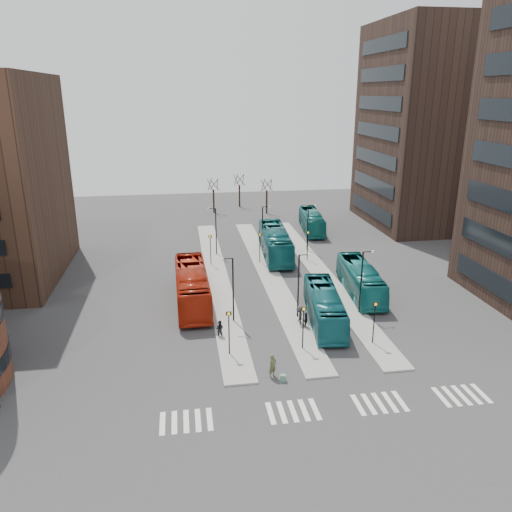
{
  "coord_description": "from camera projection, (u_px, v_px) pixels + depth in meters",
  "views": [
    {
      "loc": [
        -7.68,
        -23.36,
        20.05
      ],
      "look_at": [
        -0.74,
        21.78,
        5.0
      ],
      "focal_mm": 35.0,
      "sensor_mm": 36.0,
      "label": 1
    }
  ],
  "objects": [
    {
      "name": "ground",
      "position": [
        325.0,
        450.0,
        29.31
      ],
      "size": [
        160.0,
        160.0,
        0.0
      ],
      "primitive_type": "plane",
      "color": "#303033",
      "rests_on": "ground"
    },
    {
      "name": "island_left",
      "position": [
        217.0,
        276.0,
        56.87
      ],
      "size": [
        2.5,
        45.0,
        0.15
      ],
      "primitive_type": "cube",
      "color": "gray",
      "rests_on": "ground"
    },
    {
      "name": "island_mid",
      "position": [
        269.0,
        273.0,
        57.74
      ],
      "size": [
        2.5,
        45.0,
        0.15
      ],
      "primitive_type": "cube",
      "color": "gray",
      "rests_on": "ground"
    },
    {
      "name": "island_right",
      "position": [
        319.0,
        271.0,
        58.6
      ],
      "size": [
        2.5,
        45.0,
        0.15
      ],
      "primitive_type": "cube",
      "color": "gray",
      "rests_on": "ground"
    },
    {
      "name": "suitcase",
      "position": [
        283.0,
        378.0,
        36.25
      ],
      "size": [
        0.47,
        0.41,
        0.52
      ],
      "primitive_type": "cube",
      "rotation": [
        0.0,
        0.0,
        -0.21
      ],
      "color": "#19468D",
      "rests_on": "ground"
    },
    {
      "name": "red_bus",
      "position": [
        192.0,
        286.0,
        49.34
      ],
      "size": [
        3.27,
        13.0,
        3.6
      ],
      "primitive_type": "imported",
      "rotation": [
        0.0,
        0.0,
        0.02
      ],
      "color": "#AB210D",
      "rests_on": "ground"
    },
    {
      "name": "teal_bus_a",
      "position": [
        324.0,
        306.0,
        45.28
      ],
      "size": [
        4.02,
        11.25,
        3.07
      ],
      "primitive_type": "imported",
      "rotation": [
        0.0,
        0.0,
        -0.13
      ],
      "color": "#156069",
      "rests_on": "ground"
    },
    {
      "name": "teal_bus_b",
      "position": [
        275.0,
        243.0,
        63.46
      ],
      "size": [
        3.92,
        13.27,
        3.65
      ],
      "primitive_type": "imported",
      "rotation": [
        0.0,
        0.0,
        -0.07
      ],
      "color": "#135C60",
      "rests_on": "ground"
    },
    {
      "name": "teal_bus_c",
      "position": [
        360.0,
        280.0,
        51.66
      ],
      "size": [
        3.64,
        11.43,
        3.13
      ],
      "primitive_type": "imported",
      "rotation": [
        0.0,
        0.0,
        -0.09
      ],
      "color": "#166F6F",
      "rests_on": "ground"
    },
    {
      "name": "teal_bus_d",
      "position": [
        312.0,
        221.0,
        74.97
      ],
      "size": [
        3.74,
        11.16,
        3.05
      ],
      "primitive_type": "imported",
      "rotation": [
        0.0,
        0.0,
        -0.11
      ],
      "color": "#156B67",
      "rests_on": "ground"
    },
    {
      "name": "traveller",
      "position": [
        273.0,
        366.0,
        36.61
      ],
      "size": [
        0.81,
        0.77,
        1.87
      ],
      "primitive_type": "imported",
      "rotation": [
        0.0,
        0.0,
        0.64
      ],
      "color": "brown",
      "rests_on": "ground"
    },
    {
      "name": "commuter_a",
      "position": [
        220.0,
        329.0,
        42.64
      ],
      "size": [
        0.91,
        0.81,
        1.55
      ],
      "primitive_type": "imported",
      "rotation": [
        0.0,
        0.0,
        2.8
      ],
      "color": "black",
      "rests_on": "ground"
    },
    {
      "name": "commuter_b",
      "position": [
        306.0,
        320.0,
        44.23
      ],
      "size": [
        0.63,
        0.97,
        1.54
      ],
      "primitive_type": "imported",
      "rotation": [
        0.0,
        0.0,
        1.27
      ],
      "color": "black",
      "rests_on": "ground"
    },
    {
      "name": "commuter_c",
      "position": [
        299.0,
        316.0,
        44.84
      ],
      "size": [
        1.03,
        1.28,
        1.74
      ],
      "primitive_type": "imported",
      "rotation": [
        0.0,
        0.0,
        4.32
      ],
      "color": "black",
      "rests_on": "ground"
    },
    {
      "name": "crosswalk_stripes",
      "position": [
        333.0,
        407.0,
        33.32
      ],
      "size": [
        22.35,
        2.4,
        0.01
      ],
      "color": "silver",
      "rests_on": "ground"
    },
    {
      "name": "tower_far",
      "position": [
        439.0,
        127.0,
        76.17
      ],
      "size": [
        20.12,
        20.0,
        30.0
      ],
      "color": "#31221B",
      "rests_on": "ground"
    },
    {
      "name": "sign_poles",
      "position": [
        277.0,
        276.0,
        50.38
      ],
      "size": [
        12.45,
        22.12,
        3.65
      ],
      "color": "black",
      "rests_on": "ground"
    },
    {
      "name": "lamp_posts",
      "position": [
        278.0,
        249.0,
        54.86
      ],
      "size": [
        14.04,
        20.24,
        6.12
      ],
      "color": "black",
      "rests_on": "ground"
    },
    {
      "name": "bare_trees",
      "position": [
        240.0,
        196.0,
        87.67
      ],
      "size": [
        10.97,
        8.14,
        5.9
      ],
      "color": "black",
      "rests_on": "ground"
    }
  ]
}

